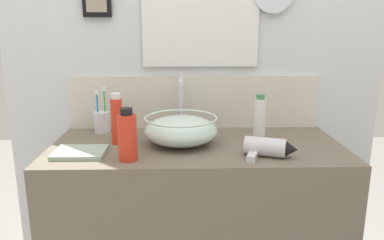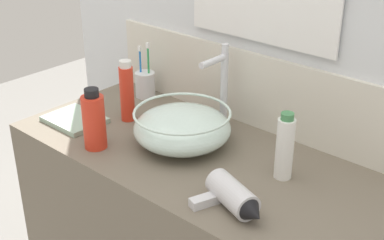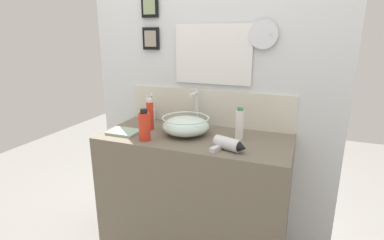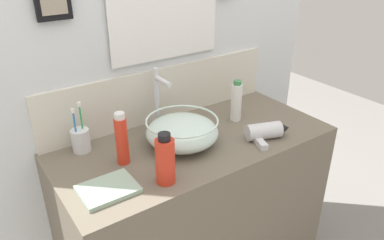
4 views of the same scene
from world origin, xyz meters
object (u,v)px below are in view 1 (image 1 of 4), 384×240
at_px(glass_bowl_sink, 181,130).
at_px(hair_drier, 269,148).
at_px(shampoo_bottle, 260,119).
at_px(spray_bottle, 127,136).
at_px(faucet, 181,98).
at_px(hand_towel, 80,152).
at_px(toothbrush_cup, 102,121).
at_px(lotion_bottle, 117,120).

relative_size(glass_bowl_sink, hair_drier, 1.46).
bearing_deg(shampoo_bottle, spray_bottle, -155.93).
distance_m(glass_bowl_sink, faucet, 0.21).
bearing_deg(hair_drier, hand_towel, 176.54).
bearing_deg(faucet, toothbrush_cup, 179.68).
distance_m(glass_bowl_sink, lotion_bottle, 0.26).
bearing_deg(glass_bowl_sink, hand_towel, -162.54).
height_order(spray_bottle, hand_towel, spray_bottle).
height_order(hair_drier, hand_towel, hair_drier).
bearing_deg(hair_drier, spray_bottle, -177.64).
bearing_deg(toothbrush_cup, faucet, -0.32).
xyz_separation_m(faucet, lotion_bottle, (-0.25, -0.17, -0.06)).
height_order(faucet, spray_bottle, faucet).
distance_m(lotion_bottle, shampoo_bottle, 0.58).
distance_m(hair_drier, shampoo_bottle, 0.21).
distance_m(lotion_bottle, hand_towel, 0.20).
relative_size(glass_bowl_sink, spray_bottle, 1.55).
bearing_deg(toothbrush_cup, glass_bowl_sink, -27.77).
bearing_deg(hand_towel, lotion_bottle, 47.56).
distance_m(toothbrush_cup, hand_towel, 0.30).
relative_size(glass_bowl_sink, lotion_bottle, 1.42).
xyz_separation_m(lotion_bottle, shampoo_bottle, (0.58, 0.04, -0.01)).
bearing_deg(glass_bowl_sink, hair_drier, -26.62).
distance_m(hair_drier, toothbrush_cup, 0.75).
height_order(faucet, shampoo_bottle, faucet).
distance_m(faucet, shampoo_bottle, 0.36).
bearing_deg(toothbrush_cup, hand_towel, -93.93).
relative_size(glass_bowl_sink, hand_towel, 1.57).
height_order(shampoo_bottle, hand_towel, shampoo_bottle).
bearing_deg(glass_bowl_sink, lotion_bottle, 177.28).
distance_m(lotion_bottle, spray_bottle, 0.20).
distance_m(faucet, hair_drier, 0.48).
bearing_deg(faucet, glass_bowl_sink, -90.00).
height_order(hair_drier, shampoo_bottle, shampoo_bottle).
xyz_separation_m(faucet, shampoo_bottle, (0.32, -0.13, -0.06)).
distance_m(toothbrush_cup, lotion_bottle, 0.20).
relative_size(toothbrush_cup, hand_towel, 1.09).
height_order(hair_drier, toothbrush_cup, toothbrush_cup).
height_order(glass_bowl_sink, faucet, faucet).
bearing_deg(toothbrush_cup, spray_bottle, -65.61).
xyz_separation_m(toothbrush_cup, lotion_bottle, (0.10, -0.17, 0.05)).
bearing_deg(faucet, spray_bottle, -117.17).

